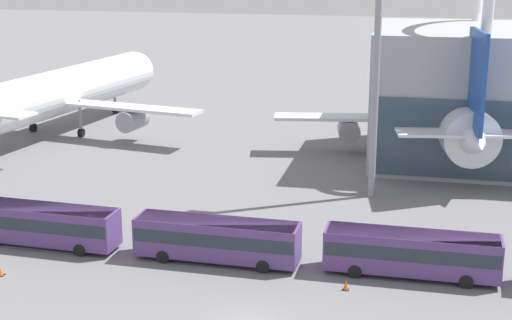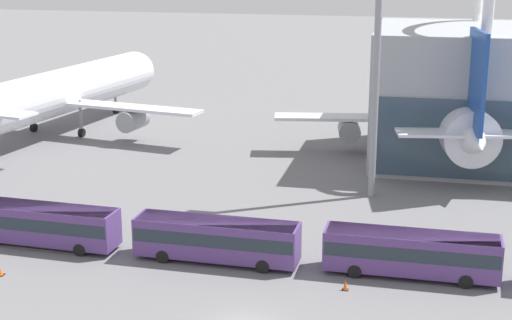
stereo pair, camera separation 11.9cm
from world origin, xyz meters
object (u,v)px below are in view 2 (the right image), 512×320
object	(u,v)px
airliner_at_gate_near	(60,92)
traffic_cone_1	(0,271)
shuttle_bus_3	(217,237)
shuttle_bus_2	(42,222)
traffic_cone_0	(345,285)
shuttle_bus_4	(411,251)
airliner_at_gate_far	(444,108)
floodlight_mast	(378,39)

from	to	relation	value
airliner_at_gate_near	traffic_cone_1	xyz separation A→B (m)	(15.45, -42.02, -4.94)
airliner_at_gate_near	shuttle_bus_3	size ratio (longest dim) A/B	3.26
shuttle_bus_2	shuttle_bus_3	xyz separation A→B (m)	(14.34, -0.20, 0.00)
shuttle_bus_3	traffic_cone_0	world-z (taller)	shuttle_bus_3
shuttle_bus_3	shuttle_bus_4	xyz separation A→B (m)	(14.34, 0.38, 0.00)
airliner_at_gate_far	shuttle_bus_3	distance (m)	40.67
airliner_at_gate_near	floodlight_mast	distance (m)	45.03
airliner_at_gate_near	floodlight_mast	world-z (taller)	floodlight_mast
airliner_at_gate_near	airliner_at_gate_far	world-z (taller)	airliner_at_gate_near
shuttle_bus_2	shuttle_bus_3	distance (m)	14.34
airliner_at_gate_near	airliner_at_gate_far	distance (m)	46.97
shuttle_bus_2	traffic_cone_1	xyz separation A→B (m)	(-0.30, -6.06, -1.60)
traffic_cone_1	shuttle_bus_2	bearing A→B (deg)	87.12
shuttle_bus_2	floodlight_mast	bearing A→B (deg)	39.57
shuttle_bus_2	airliner_at_gate_far	bearing A→B (deg)	52.46
shuttle_bus_3	traffic_cone_1	xyz separation A→B (m)	(-14.65, -5.86, -1.60)
shuttle_bus_2	floodlight_mast	xyz separation A→B (m)	(24.52, 18.28, 12.98)
shuttle_bus_2	shuttle_bus_4	distance (m)	28.69
shuttle_bus_2	traffic_cone_0	size ratio (longest dim) A/B	16.13
airliner_at_gate_far	shuttle_bus_4	bearing A→B (deg)	166.52
shuttle_bus_2	traffic_cone_1	size ratio (longest dim) A/B	19.53
shuttle_bus_3	shuttle_bus_4	distance (m)	14.35
airliner_at_gate_far	shuttle_bus_2	distance (m)	48.26
airliner_at_gate_far	traffic_cone_1	bearing A→B (deg)	134.07
shuttle_bus_2	traffic_cone_0	world-z (taller)	shuttle_bus_2
shuttle_bus_2	traffic_cone_0	bearing A→B (deg)	-4.63
traffic_cone_1	shuttle_bus_4	bearing A→B (deg)	12.16
shuttle_bus_4	traffic_cone_0	distance (m)	5.69
floodlight_mast	traffic_cone_0	bearing A→B (deg)	-90.39
shuttle_bus_3	traffic_cone_0	xyz separation A→B (m)	(10.03, -3.01, -1.53)
floodlight_mast	shuttle_bus_4	bearing A→B (deg)	-77.04
airliner_at_gate_near	airliner_at_gate_far	xyz separation A→B (m)	(46.96, 0.71, -0.14)
shuttle_bus_4	floodlight_mast	bearing A→B (deg)	103.78
traffic_cone_0	traffic_cone_1	xyz separation A→B (m)	(-24.68, -2.85, -0.07)
traffic_cone_0	shuttle_bus_2	bearing A→B (deg)	172.51
airliner_at_gate_far	traffic_cone_0	distance (m)	40.73
traffic_cone_0	traffic_cone_1	distance (m)	24.85
shuttle_bus_3	traffic_cone_0	bearing A→B (deg)	-15.15
airliner_at_gate_near	traffic_cone_1	size ratio (longest dim) A/B	63.44
airliner_at_gate_far	traffic_cone_1	size ratio (longest dim) A/B	60.30
shuttle_bus_2	shuttle_bus_3	world-z (taller)	same
shuttle_bus_4	airliner_at_gate_far	bearing A→B (deg)	86.87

